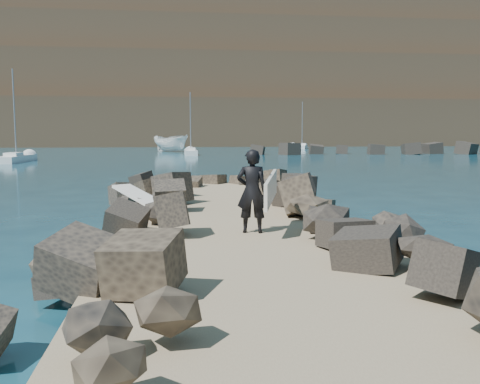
{
  "coord_description": "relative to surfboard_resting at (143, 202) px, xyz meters",
  "views": [
    {
      "loc": [
        -1.56,
        -13.97,
        2.98
      ],
      "look_at": [
        0.0,
        -1.0,
        1.5
      ],
      "focal_mm": 40.0,
      "sensor_mm": 36.0,
      "label": 1
    }
  ],
  "objects": [
    {
      "name": "surfboard_resting",
      "position": [
        0.0,
        0.0,
        0.0
      ],
      "size": [
        1.86,
        2.25,
        0.08
      ],
      "primitive_type": "cube",
      "rotation": [
        0.0,
        0.0,
        0.63
      ],
      "color": "white",
      "rests_on": "riprap_left"
    },
    {
      "name": "sailboat_d",
      "position": [
        22.99,
        77.07,
        -0.69
      ],
      "size": [
        3.54,
        7.01,
        8.31
      ],
      "color": "white",
      "rests_on": "ground"
    },
    {
      "name": "headland",
      "position": [
        12.49,
        159.05,
        14.96
      ],
      "size": [
        360.0,
        140.0,
        32.0
      ],
      "primitive_type": "cube",
      "color": "#2D4919",
      "rests_on": "ground"
    },
    {
      "name": "jetty",
      "position": [
        2.49,
        -2.95,
        -0.74
      ],
      "size": [
        6.0,
        26.0,
        0.6
      ],
      "primitive_type": "cube",
      "color": "#8C7759",
      "rests_on": "ground"
    },
    {
      "name": "sailboat_f",
      "position": [
        40.27,
        96.84,
        -0.69
      ],
      "size": [
        1.83,
        4.98,
        6.1
      ],
      "color": "white",
      "rests_on": "ground"
    },
    {
      "name": "sailboat_a",
      "position": [
        -14.67,
        39.92,
        -0.69
      ],
      "size": [
        2.03,
        7.74,
        9.19
      ],
      "color": "white",
      "rests_on": "ground"
    },
    {
      "name": "boat_imported",
      "position": [
        0.28,
        65.45,
        0.23
      ],
      "size": [
        6.44,
        6.37,
        2.54
      ],
      "primitive_type": "imported",
      "rotation": [
        0.0,
        0.0,
        0.8
      ],
      "color": "white",
      "rests_on": "ground"
    },
    {
      "name": "ground",
      "position": [
        2.49,
        -0.95,
        -1.04
      ],
      "size": [
        800.0,
        800.0,
        0.0
      ],
      "primitive_type": "plane",
      "color": "#0F384C",
      "rests_on": "ground"
    },
    {
      "name": "surfer_with_board",
      "position": [
        2.76,
        -2.58,
        0.55
      ],
      "size": [
        1.21,
        2.38,
        1.97
      ],
      "color": "black",
      "rests_on": "jetty"
    },
    {
      "name": "breakwater_secondary",
      "position": [
        37.49,
        54.05,
        -0.44
      ],
      "size": [
        52.0,
        4.0,
        1.2
      ],
      "primitive_type": "cube",
      "color": "black",
      "rests_on": "ground"
    },
    {
      "name": "sailboat_b",
      "position": [
        2.86,
        54.01,
        -0.69
      ],
      "size": [
        1.53,
        6.72,
        8.13
      ],
      "color": "white",
      "rests_on": "ground"
    },
    {
      "name": "riprap_left",
      "position": [
        -0.41,
        -2.45,
        -0.54
      ],
      "size": [
        2.6,
        22.0,
        1.0
      ],
      "primitive_type": "cube",
      "color": "black",
      "rests_on": "ground"
    },
    {
      "name": "riprap_right",
      "position": [
        5.39,
        -2.45,
        -0.54
      ],
      "size": [
        2.6,
        22.0,
        1.0
      ],
      "primitive_type": "cube",
      "color": "black",
      "rests_on": "ground"
    },
    {
      "name": "headland_buildings",
      "position": [
        19.3,
        151.24,
        32.93
      ],
      "size": [
        137.5,
        30.5,
        5.0
      ],
      "color": "white",
      "rests_on": "headland"
    }
  ]
}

